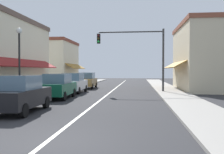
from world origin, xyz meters
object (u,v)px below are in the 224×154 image
parked_car_second_left (58,86)px  street_lamp_left_near (19,52)px  parked_car_third_left (73,83)px  parked_car_nearest_left (20,94)px  traffic_signal_mast_arm (140,48)px  parked_car_far_left (87,81)px

parked_car_second_left → street_lamp_left_near: bearing=-135.3°
parked_car_third_left → street_lamp_left_near: (-1.79, -6.56, 2.30)m
parked_car_nearest_left → parked_car_third_left: 10.44m
parked_car_third_left → traffic_signal_mast_arm: (5.87, 1.22, 3.14)m
parked_car_third_left → parked_car_far_left: same height
parked_car_second_left → parked_car_third_left: size_ratio=1.01×
parked_car_nearest_left → parked_car_far_left: bearing=88.9°
parked_car_nearest_left → parked_car_second_left: same height
parked_car_far_left → traffic_signal_mast_arm: size_ratio=0.67×
parked_car_third_left → street_lamp_left_near: bearing=-105.1°
street_lamp_left_near → parked_car_nearest_left: bearing=-63.5°
street_lamp_left_near → traffic_signal_mast_arm: bearing=45.4°
parked_car_nearest_left → parked_car_far_left: (-0.07, 16.00, 0.00)m
parked_car_second_left → traffic_signal_mast_arm: traffic_signal_mast_arm is taller
traffic_signal_mast_arm → street_lamp_left_near: (-7.66, -7.78, -0.84)m
parked_car_third_left → parked_car_far_left: (0.07, 5.56, 0.00)m
parked_car_nearest_left → parked_car_second_left: bearing=89.2°
parked_car_second_left → parked_car_far_left: (-0.02, 10.16, 0.00)m
parked_car_far_left → traffic_signal_mast_arm: traffic_signal_mast_arm is taller
parked_car_second_left → parked_car_far_left: size_ratio=1.00×
parked_car_third_left → traffic_signal_mast_arm: 6.77m
traffic_signal_mast_arm → parked_car_second_left: bearing=-134.8°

